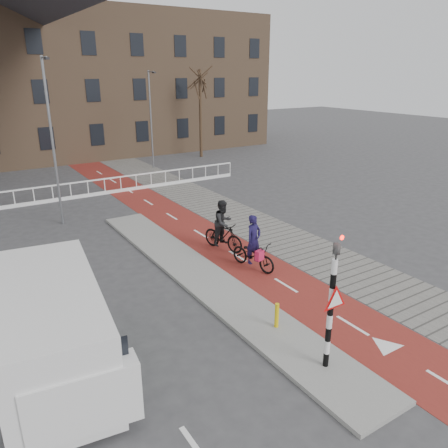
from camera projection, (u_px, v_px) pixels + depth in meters
ground at (291, 325)px, 12.81m from camera, size 120.00×120.00×0.00m
bike_lane at (181, 222)px, 21.52m from camera, size 2.50×60.00×0.01m
sidewalk at (228, 213)px, 22.94m from camera, size 3.00×60.00×0.01m
curb_island at (202, 277)px, 15.61m from camera, size 1.80×16.00×0.12m
traffic_signal at (332, 299)px, 10.23m from camera, size 0.80×0.80×3.68m
bollard at (277, 315)px, 12.38m from camera, size 0.12×0.12×0.74m
cyclist_near at (253, 251)px, 16.25m from camera, size 1.13×2.13×2.09m
cyclist_far at (223, 230)px, 17.89m from camera, size 1.14×2.09×2.13m
van at (52, 329)px, 10.39m from camera, size 2.88×5.74×2.37m
railing at (15, 202)px, 23.70m from camera, size 28.00×0.10×0.99m
tree_right at (201, 114)px, 36.71m from camera, size 0.25×0.25×7.15m
streetlight_near at (53, 145)px, 19.99m from camera, size 0.12×0.12×7.68m
streetlight_right at (151, 121)px, 32.44m from camera, size 0.12×0.12×7.08m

